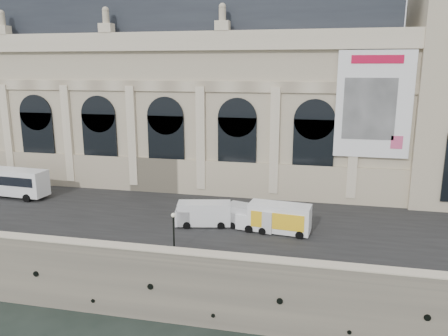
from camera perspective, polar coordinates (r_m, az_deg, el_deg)
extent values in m
plane|color=black|center=(45.09, -11.89, -18.68)|extent=(260.00, 260.00, 0.00)
cube|color=gray|center=(74.52, -1.00, -2.91)|extent=(160.00, 70.00, 6.00)
cube|color=#2D2D2D|center=(54.34, -6.16, -5.78)|extent=(160.00, 24.00, 0.06)
cube|color=gray|center=(42.54, -11.98, -10.74)|extent=(160.00, 1.20, 1.10)
cube|color=beige|center=(42.30, -12.02, -9.99)|extent=(160.00, 1.40, 0.12)
cube|color=#B7AB8D|center=(69.78, -6.66, 7.63)|extent=(68.00, 18.00, 22.00)
cube|color=beige|center=(62.72, -9.15, -0.95)|extent=(68.60, 0.40, 5.00)
cube|color=beige|center=(60.84, -9.85, 15.98)|extent=(69.00, 0.80, 2.40)
cube|color=beige|center=(60.95, -9.58, 10.53)|extent=(68.00, 0.30, 1.40)
cube|color=#242930|center=(69.88, -6.97, 19.13)|extent=(64.00, 15.00, 6.00)
cube|color=beige|center=(73.19, -26.41, 4.24)|extent=(1.20, 0.50, 14.00)
cube|color=black|center=(70.46, -23.06, 3.03)|extent=(5.20, 0.25, 9.00)
cylinder|color=black|center=(69.90, -23.39, 6.66)|extent=(5.20, 0.25, 5.20)
cube|color=beige|center=(67.42, -19.73, 4.19)|extent=(1.20, 0.50, 14.00)
cube|color=black|center=(65.21, -15.86, 2.85)|extent=(5.20, 0.25, 9.00)
cylinder|color=black|center=(64.60, -16.11, 6.78)|extent=(5.20, 0.25, 5.20)
cube|color=beige|center=(62.71, -11.93, 4.06)|extent=(1.20, 0.50, 14.00)
cube|color=black|center=(61.15, -7.55, 2.58)|extent=(5.20, 0.25, 9.00)
cylinder|color=black|center=(60.51, -7.68, 6.77)|extent=(5.20, 0.25, 5.20)
cube|color=beige|center=(59.33, -3.06, 3.82)|extent=(1.20, 0.50, 14.00)
cube|color=black|center=(58.54, 1.70, 2.22)|extent=(5.20, 0.25, 9.00)
cylinder|color=black|center=(57.87, 1.73, 6.60)|extent=(5.20, 0.25, 5.20)
cube|color=beige|center=(57.51, 6.61, 3.46)|extent=(1.20, 0.50, 14.00)
cube|color=black|center=(57.57, 11.53, 1.78)|extent=(5.20, 0.25, 9.00)
cylinder|color=black|center=(56.88, 11.74, 6.22)|extent=(5.20, 0.25, 5.20)
cube|color=beige|center=(57.40, 16.60, 2.98)|extent=(1.20, 0.50, 14.00)
cube|color=white|center=(56.78, 18.97, 7.81)|extent=(9.00, 0.35, 13.00)
cube|color=#BA0C31|center=(56.40, 19.41, 13.25)|extent=(6.00, 0.06, 1.00)
cube|color=gray|center=(56.57, 18.45, 7.32)|extent=(6.20, 0.06, 7.50)
cube|color=#CF4975|center=(57.53, 21.63, 3.13)|extent=(1.40, 0.06, 1.60)
cube|color=white|center=(67.38, -26.97, -1.49)|extent=(13.58, 3.80, 3.46)
cube|color=black|center=(68.29, -26.19, -0.84)|extent=(12.26, 1.01, 1.23)
cylinder|color=black|center=(63.47, -24.37, -3.62)|extent=(1.14, 0.42, 1.12)
cylinder|color=black|center=(65.50, -22.78, -2.98)|extent=(1.14, 0.42, 1.12)
cube|color=white|center=(49.35, -2.60, -5.91)|extent=(6.26, 3.49, 2.52)
cube|color=white|center=(49.64, -5.33, -6.31)|extent=(2.10, 2.59, 1.75)
cube|color=black|center=(49.51, -6.06, -5.64)|extent=(0.47, 1.94, 0.88)
cylinder|color=black|center=(48.75, -4.89, -7.51)|extent=(0.87, 0.44, 0.83)
cylinder|color=black|center=(50.90, -4.66, -6.60)|extent=(0.87, 0.44, 0.83)
cylinder|color=black|center=(48.57, -0.40, -7.54)|extent=(0.87, 0.44, 0.83)
cylinder|color=black|center=(50.73, -0.38, -6.63)|extent=(0.87, 0.44, 0.83)
cube|color=silver|center=(48.46, 3.59, -6.37)|extent=(6.00, 3.62, 2.39)
cube|color=silver|center=(49.50, 1.20, -6.37)|extent=(2.11, 2.53, 1.67)
cube|color=black|center=(49.56, 0.60, -5.65)|extent=(0.56, 1.82, 0.83)
cylinder|color=black|center=(48.61, 1.09, -7.55)|extent=(0.83, 0.46, 0.79)
cylinder|color=black|center=(50.45, 2.22, -6.78)|extent=(0.83, 0.46, 0.79)
cylinder|color=black|center=(47.20, 5.02, -8.25)|extent=(0.83, 0.46, 0.79)
cylinder|color=black|center=(49.09, 6.04, -7.41)|extent=(0.83, 0.46, 0.79)
cube|color=white|center=(47.66, 7.27, -6.42)|extent=(6.81, 3.24, 2.96)
cube|color=yellow|center=(46.47, 6.94, -6.93)|extent=(5.67, 0.70, 1.75)
cube|color=#BA0C31|center=(46.47, 6.94, -6.93)|extent=(3.27, 0.41, 0.66)
cube|color=white|center=(48.70, 2.92, -6.72)|extent=(2.01, 2.59, 1.64)
cylinder|color=black|center=(47.61, 3.26, -7.97)|extent=(0.91, 0.40, 0.88)
cylinder|color=black|center=(49.89, 4.05, -6.98)|extent=(0.91, 0.40, 0.88)
cylinder|color=black|center=(46.56, 9.84, -8.65)|extent=(0.91, 0.40, 0.88)
cylinder|color=black|center=(48.88, 10.32, -7.60)|extent=(0.91, 0.40, 0.88)
cylinder|color=black|center=(42.90, -6.51, -10.84)|extent=(0.42, 0.42, 0.38)
cylinder|color=black|center=(42.24, -6.57, -8.70)|extent=(0.15, 0.15, 3.82)
sphere|color=beige|center=(41.54, -6.65, -6.13)|extent=(0.42, 0.42, 0.42)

